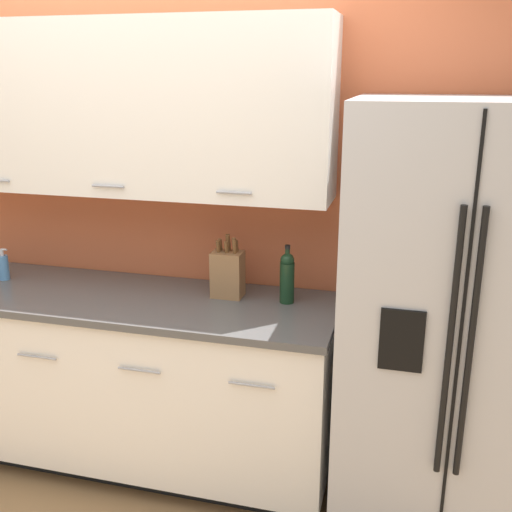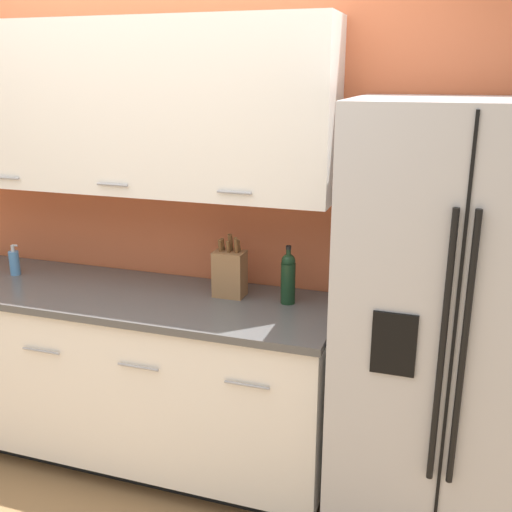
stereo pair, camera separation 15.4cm
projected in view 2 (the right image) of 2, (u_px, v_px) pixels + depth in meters
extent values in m
cube|color=#BC5B38|center=(183.00, 207.00, 3.11)|extent=(10.00, 0.05, 2.60)
cube|color=white|center=(126.00, 108.00, 2.85)|extent=(2.02, 0.32, 0.80)
cylinder|color=#99999E|center=(5.00, 178.00, 2.98)|extent=(0.16, 0.01, 0.01)
cylinder|color=#99999E|center=(112.00, 185.00, 2.80)|extent=(0.16, 0.01, 0.01)
cylinder|color=#99999E|center=(234.00, 193.00, 2.61)|extent=(0.16, 0.01, 0.01)
cube|color=black|center=(136.00, 441.00, 3.26)|extent=(2.10, 0.54, 0.09)
cube|color=white|center=(127.00, 370.00, 3.09)|extent=(2.14, 0.62, 0.81)
cube|color=#4C4C4C|center=(120.00, 295.00, 2.96)|extent=(2.16, 0.64, 0.03)
cylinder|color=#99999E|center=(41.00, 351.00, 2.81)|extent=(0.20, 0.01, 0.01)
cylinder|color=#99999E|center=(138.00, 367.00, 2.66)|extent=(0.20, 0.01, 0.01)
cylinder|color=#99999E|center=(247.00, 385.00, 2.51)|extent=(0.20, 0.01, 0.01)
cube|color=#B2B2B5|center=(451.00, 335.00, 2.45)|extent=(0.89, 0.72, 1.88)
cube|color=black|center=(450.00, 376.00, 2.12)|extent=(0.01, 0.01, 1.84)
cylinder|color=black|center=(442.00, 352.00, 2.09)|extent=(0.02, 0.02, 1.03)
cylinder|color=black|center=(463.00, 355.00, 2.07)|extent=(0.02, 0.02, 1.03)
cube|color=black|center=(394.00, 344.00, 2.15)|extent=(0.16, 0.01, 0.24)
cube|color=olive|center=(230.00, 274.00, 2.87)|extent=(0.15, 0.11, 0.22)
cylinder|color=brown|center=(223.00, 244.00, 2.86)|extent=(0.02, 0.03, 0.06)
cylinder|color=brown|center=(220.00, 246.00, 2.83)|extent=(0.02, 0.03, 0.06)
cylinder|color=brown|center=(230.00, 242.00, 2.84)|extent=(0.02, 0.04, 0.09)
cylinder|color=brown|center=(228.00, 247.00, 2.82)|extent=(0.02, 0.03, 0.06)
cylinder|color=brown|center=(238.00, 246.00, 2.84)|extent=(0.02, 0.03, 0.06)
cylinder|color=brown|center=(236.00, 245.00, 2.80)|extent=(0.02, 0.03, 0.08)
cylinder|color=black|center=(288.00, 283.00, 2.79)|extent=(0.07, 0.07, 0.20)
sphere|color=black|center=(288.00, 261.00, 2.75)|extent=(0.07, 0.07, 0.07)
cylinder|color=black|center=(288.00, 256.00, 2.75)|extent=(0.02, 0.02, 0.07)
cylinder|color=black|center=(289.00, 248.00, 2.73)|extent=(0.02, 0.02, 0.02)
cylinder|color=#4C7FB2|center=(14.00, 263.00, 3.19)|extent=(0.05, 0.05, 0.13)
cylinder|color=#B2B2B5|center=(13.00, 248.00, 3.17)|extent=(0.02, 0.02, 0.04)
cylinder|color=#B2B2B5|center=(15.00, 245.00, 3.16)|extent=(0.03, 0.01, 0.01)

